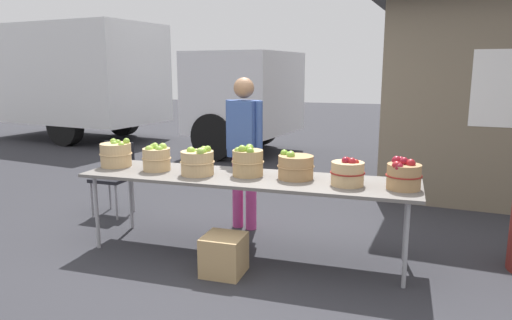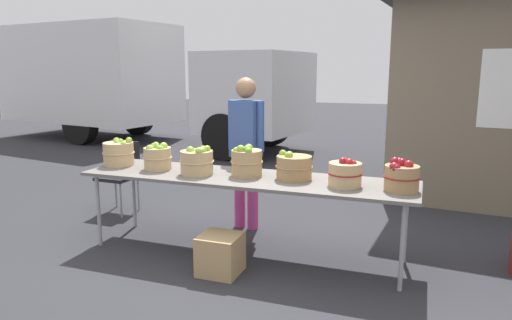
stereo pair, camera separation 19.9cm
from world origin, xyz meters
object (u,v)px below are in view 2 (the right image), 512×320
object	(u,v)px
market_table	(245,180)
apple_basket_green_3	(247,161)
produce_crate	(220,254)
apple_basket_green_2	(197,161)
box_truck	(123,79)
apple_basket_green_4	(294,167)
vendor_adult	(246,141)
apple_basket_red_0	(345,173)
apple_basket_green_0	(119,153)
apple_basket_red_1	(401,176)
folding_chair	(121,171)
apple_basket_green_1	(158,157)

from	to	relation	value
market_table	apple_basket_green_3	world-z (taller)	apple_basket_green_3
market_table	produce_crate	bearing A→B (deg)	-94.80
apple_basket_green_2	apple_basket_green_3	bearing A→B (deg)	12.79
market_table	box_truck	distance (m)	7.79
market_table	apple_basket_green_4	distance (m)	0.47
vendor_adult	box_truck	size ratio (longest dim) A/B	0.21
apple_basket_red_0	produce_crate	size ratio (longest dim) A/B	0.87
apple_basket_green_0	apple_basket_red_0	world-z (taller)	apple_basket_green_0
produce_crate	apple_basket_red_0	bearing A→B (deg)	24.24
apple_basket_red_0	produce_crate	bearing A→B (deg)	-155.76
market_table	apple_basket_green_2	distance (m)	0.49
apple_basket_green_2	apple_basket_red_1	distance (m)	1.84
apple_basket_green_0	apple_basket_red_1	world-z (taller)	apple_basket_green_0
vendor_adult	apple_basket_green_2	bearing A→B (deg)	84.78
vendor_adult	folding_chair	xyz separation A→B (m)	(-1.66, 0.06, -0.46)
apple_basket_green_1	apple_basket_red_1	world-z (taller)	apple_basket_green_1
apple_basket_green_4	box_truck	xyz separation A→B (m)	(-5.76, 5.59, 0.63)
apple_basket_green_3	folding_chair	distance (m)	2.08
market_table	apple_basket_green_1	distance (m)	0.94
apple_basket_red_0	vendor_adult	distance (m)	1.40
apple_basket_green_2	folding_chair	distance (m)	1.70
apple_basket_green_2	apple_basket_red_0	distance (m)	1.39
vendor_adult	folding_chair	world-z (taller)	vendor_adult
apple_basket_green_0	apple_basket_red_0	bearing A→B (deg)	-2.33
market_table	apple_basket_red_0	size ratio (longest dim) A/B	10.42
box_truck	folding_chair	distance (m)	6.04
apple_basket_green_1	box_truck	xyz separation A→B (m)	(-4.38, 5.65, 0.61)
apple_basket_green_2	apple_basket_green_4	bearing A→B (deg)	7.57
apple_basket_green_4	produce_crate	xyz separation A→B (m)	(-0.49, -0.54, -0.69)
apple_basket_red_0	apple_basket_green_2	bearing A→B (deg)	-179.47
apple_basket_green_0	apple_basket_green_4	xyz separation A→B (m)	(1.86, 0.01, -0.01)
apple_basket_green_0	apple_basket_red_1	distance (m)	2.80
apple_basket_green_2	apple_basket_green_3	xyz separation A→B (m)	(0.46, 0.11, 0.01)
apple_basket_red_1	vendor_adult	xyz separation A→B (m)	(-1.64, 0.73, 0.10)
apple_basket_green_2	folding_chair	bearing A→B (deg)	151.06
apple_basket_green_3	box_truck	distance (m)	7.74
apple_basket_red_0	apple_basket_red_1	size ratio (longest dim) A/B	1.01
apple_basket_green_4	box_truck	bearing A→B (deg)	135.85
apple_basket_green_0	produce_crate	bearing A→B (deg)	-21.15
market_table	apple_basket_green_4	size ratio (longest dim) A/B	9.19
market_table	produce_crate	distance (m)	0.73
apple_basket_green_2	produce_crate	size ratio (longest dim) A/B	0.96
apple_basket_green_4	apple_basket_red_0	world-z (taller)	apple_basket_green_4
apple_basket_red_1	folding_chair	size ratio (longest dim) A/B	0.34
apple_basket_green_3	folding_chair	size ratio (longest dim) A/B	0.35
apple_basket_green_2	market_table	bearing A→B (deg)	7.41
apple_basket_red_0	apple_basket_red_1	world-z (taller)	apple_basket_red_1
apple_basket_green_0	apple_basket_green_3	bearing A→B (deg)	-0.12
folding_chair	produce_crate	world-z (taller)	folding_chair
apple_basket_green_0	produce_crate	size ratio (longest dim) A/B	0.96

